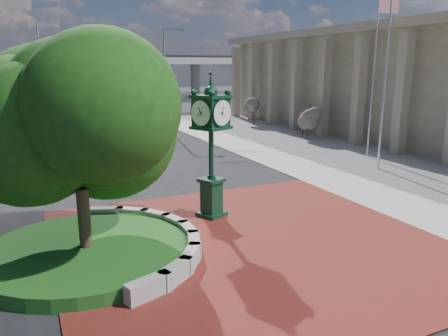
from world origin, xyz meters
TOP-DOWN VIEW (x-y plane):
  - ground at (0.00, 0.00)m, footprint 200.00×200.00m
  - plaza at (0.00, -1.00)m, footprint 12.00×12.00m
  - sidewalk at (16.00, 10.00)m, footprint 20.00×50.00m
  - planter_wall at (-2.71, -0.00)m, footprint 2.96×6.77m
  - grass_bed at (-5.00, 0.00)m, footprint 6.10×6.10m
  - civic_building at (23.60, 12.00)m, footprint 17.35×44.00m
  - overpass at (-0.22, 70.00)m, footprint 90.00×12.00m
  - tree_planter at (-5.00, 0.00)m, footprint 5.20×5.20m
  - tree_street at (-4.00, 18.00)m, footprint 4.40×4.40m
  - post_clock at (-0.14, 1.95)m, footprint 1.40×1.40m
  - parked_car at (0.75, 38.99)m, footprint 3.05×4.75m
  - flagpole_a at (13.13, 8.13)m, footprint 1.56×0.23m
  - flagpole_b at (11.34, 5.31)m, footprint 1.63×0.34m
  - street_lamp_near at (5.64, 25.84)m, footprint 1.85×0.98m
  - street_lamp_far at (-4.11, 38.92)m, footprint 2.22×0.50m
  - shrub_near at (13.26, 14.92)m, footprint 1.20×1.20m
  - shrub_mid at (14.30, 16.99)m, footprint 1.20×1.20m
  - shrub_far at (13.77, 24.45)m, footprint 1.20×1.20m

SIDE VIEW (x-z plane):
  - ground at x=0.00m, z-range 0.00..0.00m
  - plaza at x=0.00m, z-range 0.00..0.04m
  - sidewalk at x=16.00m, z-range 0.00..0.04m
  - grass_bed at x=-5.00m, z-range 0.00..0.40m
  - planter_wall at x=-2.71m, z-range 0.00..0.54m
  - parked_car at x=0.75m, z-range 0.00..1.50m
  - shrub_near at x=13.26m, z-range 0.49..2.69m
  - shrub_mid at x=14.30m, z-range 0.49..2.69m
  - shrub_far at x=13.77m, z-range 0.49..2.69m
  - post_clock at x=-0.14m, z-range 0.26..5.60m
  - tree_street at x=-4.00m, z-range 0.52..5.96m
  - tree_planter at x=-5.00m, z-range 0.56..6.89m
  - civic_building at x=23.60m, z-range 0.03..8.63m
  - flagpole_a at x=13.13m, z-range 0.12..10.10m
  - street_lamp_near at x=5.64m, z-range 0.76..9.56m
  - flagpole_b at x=11.34m, z-range 0.13..10.68m
  - street_lamp_far at x=-4.11m, z-range 0.85..10.76m
  - overpass at x=-0.22m, z-range 2.79..10.29m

